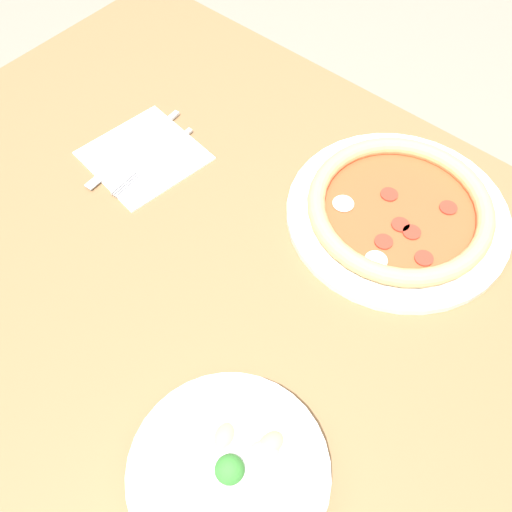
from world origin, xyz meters
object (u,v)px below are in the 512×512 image
Objects in this scene: bowl at (229,474)px; fork at (155,161)px; pizza at (399,210)px; knife at (139,145)px.

bowl reaches higher than fork.
pizza is 0.44m from bowl.
bowl is 1.23× the size of fork.
pizza is at bearing -82.18° from bowl.
bowl is 0.54m from knife.
knife is at bearing 20.53° from pizza.
bowl is at bearing 54.07° from knife.
fork is (0.35, 0.16, -0.01)m from pizza.
knife is at bearing -102.67° from fork.
bowl is (-0.06, 0.44, 0.01)m from pizza.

